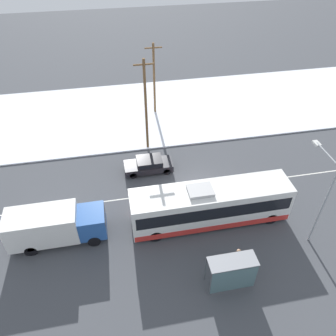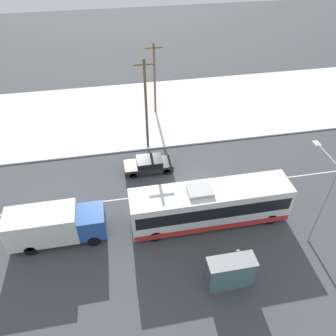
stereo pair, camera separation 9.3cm
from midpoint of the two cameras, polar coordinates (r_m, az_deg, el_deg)
ground_plane at (r=28.28m, az=5.13°, el=-3.71°), size 120.00×120.00×0.00m
snow_lot at (r=39.08m, az=-0.00°, el=10.21°), size 80.00×14.71×0.12m
lane_marking_center at (r=28.27m, az=5.13°, el=-3.71°), size 60.00×0.12×0.00m
city_bus at (r=24.72m, az=7.46°, el=-6.42°), size 11.88×2.57×3.46m
box_truck at (r=24.73m, az=-19.11°, el=-9.32°), size 6.77×2.30×2.83m
sedan_car at (r=29.59m, az=-3.27°, el=0.66°), size 4.32×1.80×1.34m
pedestrian_at_stop at (r=22.82m, az=12.06°, el=-14.86°), size 0.65×0.29×1.81m
bus_shelter at (r=21.42m, az=11.27°, el=-17.33°), size 3.03×1.20×2.40m
streetlamp at (r=23.84m, az=25.35°, el=-3.45°), size 0.36×2.95×7.08m
utility_pole_roadside at (r=30.31m, az=-3.75°, el=10.82°), size 1.80×0.24×9.09m
utility_pole_snowlot at (r=36.70m, az=-2.27°, el=15.34°), size 1.80×0.24×7.98m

